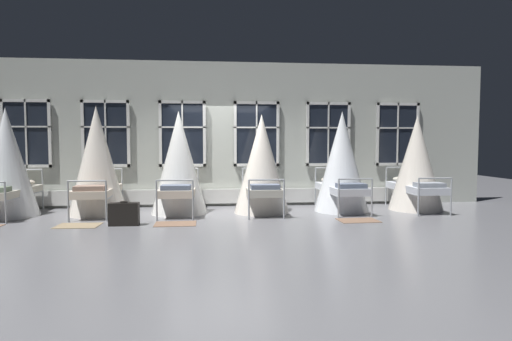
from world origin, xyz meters
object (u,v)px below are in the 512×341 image
object	(u,v)px
cot_third	(179,164)
suitcase_dark	(124,214)
cot_second	(97,162)
cot_sixth	(416,165)
cot_fourth	(262,165)
cot_fifth	(342,163)
cot_first	(7,164)

from	to	relation	value
cot_third	suitcase_dark	distance (m)	1.89
cot_second	cot_sixth	bearing A→B (deg)	-92.13
cot_fourth	cot_sixth	world-z (taller)	cot_sixth
cot_fifth	cot_second	bearing A→B (deg)	87.62
cot_first	suitcase_dark	distance (m)	3.14
suitcase_dark	cot_fifth	bearing A→B (deg)	17.20
cot_third	cot_fourth	xyz separation A→B (m)	(1.85, -0.06, -0.03)
cot_third	cot_fifth	world-z (taller)	cot_fifth
cot_first	cot_fourth	size ratio (longest dim) A/B	1.05
cot_first	cot_third	xyz separation A→B (m)	(3.64, 0.03, -0.02)
cot_fifth	suitcase_dark	distance (m)	4.94
cot_sixth	suitcase_dark	size ratio (longest dim) A/B	3.94
cot_fifth	suitcase_dark	size ratio (longest dim) A/B	4.09
cot_third	suitcase_dark	size ratio (longest dim) A/B	4.06
cot_first	cot_fifth	xyz separation A→B (m)	(7.36, -0.02, -0.01)
cot_first	cot_fifth	size ratio (longest dim) A/B	1.01
suitcase_dark	cot_sixth	bearing A→B (deg)	12.94
cot_third	suitcase_dark	bearing A→B (deg)	146.83
cot_fifth	cot_sixth	bearing A→B (deg)	-91.46
cot_fifth	cot_third	bearing A→B (deg)	87.75
cot_second	cot_fourth	size ratio (longest dim) A/B	1.08
cot_first	cot_third	distance (m)	3.64
cot_second	cot_third	xyz separation A→B (m)	(1.78, -0.03, -0.05)
cot_second	suitcase_dark	distance (m)	1.88
cot_fourth	cot_third	bearing A→B (deg)	88.25
cot_second	cot_sixth	size ratio (longest dim) A/B	1.08
cot_fifth	suitcase_dark	world-z (taller)	cot_fifth
suitcase_dark	cot_third	bearing A→B (deg)	56.59
cot_second	cot_fifth	bearing A→B (deg)	-92.35
cot_first	cot_sixth	xyz separation A→B (m)	(9.18, -0.01, -0.05)
cot_first	cot_sixth	bearing A→B (deg)	-89.41
cot_third	cot_first	bearing A→B (deg)	91.98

